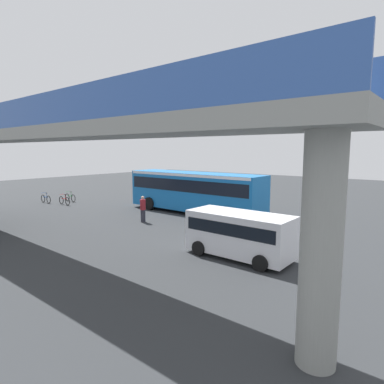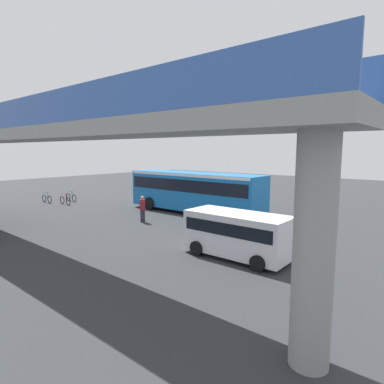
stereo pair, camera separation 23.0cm
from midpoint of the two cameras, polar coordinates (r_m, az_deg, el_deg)
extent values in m
plane|color=#2D3033|center=(25.68, -0.17, -3.51)|extent=(80.00, 80.00, 0.00)
cube|color=#196BB7|center=(24.95, 0.63, 0.16)|extent=(11.50, 2.55, 2.86)
cube|color=black|center=(24.89, 0.63, 1.34)|extent=(11.04, 2.59, 0.90)
cube|color=white|center=(24.82, 0.63, 3.17)|extent=(11.27, 2.58, 0.20)
cube|color=black|center=(28.87, -8.28, 1.77)|extent=(0.04, 2.24, 1.20)
cylinder|color=black|center=(26.69, -7.26, -2.01)|extent=(1.04, 0.30, 1.04)
cylinder|color=black|center=(28.47, -3.50, -1.38)|extent=(1.04, 0.30, 1.04)
cylinder|color=black|center=(21.97, 5.99, -4.04)|extent=(1.04, 0.30, 1.04)
cylinder|color=black|center=(24.09, 9.37, -3.08)|extent=(1.04, 0.30, 1.04)
cube|color=silver|center=(14.91, 8.46, -7.24)|extent=(4.80, 1.95, 1.86)
cube|color=black|center=(14.83, 8.49, -5.90)|extent=(4.42, 1.98, 0.56)
cylinder|color=black|center=(15.23, 1.28, -9.89)|extent=(0.68, 0.22, 0.68)
cylinder|color=black|center=(16.73, 5.49, -8.32)|extent=(0.68, 0.22, 0.68)
cylinder|color=black|center=(13.59, 12.04, -12.23)|extent=(0.68, 0.22, 0.68)
cylinder|color=black|center=(15.26, 15.52, -10.14)|extent=(0.68, 0.22, 0.68)
torus|color=black|center=(31.58, -21.78, -1.32)|extent=(0.72, 0.06, 0.72)
torus|color=black|center=(30.67, -20.84, -1.52)|extent=(0.72, 0.06, 0.72)
cube|color=red|center=(31.09, -21.33, -1.09)|extent=(0.89, 0.04, 0.04)
cylinder|color=red|center=(30.90, -21.18, -0.76)|extent=(0.03, 0.03, 0.40)
cube|color=black|center=(30.88, -21.20, -0.39)|extent=(0.20, 0.08, 0.04)
cylinder|color=red|center=(31.39, -21.72, -0.35)|extent=(0.02, 0.44, 0.02)
torus|color=black|center=(33.32, -20.85, -0.84)|extent=(0.72, 0.06, 0.72)
torus|color=black|center=(32.42, -19.93, -1.02)|extent=(0.72, 0.06, 0.72)
cube|color=green|center=(32.84, -20.41, -0.62)|extent=(0.89, 0.04, 0.04)
cylinder|color=green|center=(32.65, -20.26, -0.30)|extent=(0.03, 0.03, 0.40)
cube|color=black|center=(32.63, -20.27, 0.05)|extent=(0.20, 0.08, 0.04)
cylinder|color=green|center=(33.14, -20.78, 0.08)|extent=(0.02, 0.44, 0.02)
torus|color=black|center=(33.37, -24.50, -1.01)|extent=(0.72, 0.06, 0.72)
torus|color=black|center=(32.44, -23.69, -1.20)|extent=(0.72, 0.06, 0.72)
cube|color=blue|center=(32.88, -24.12, -0.79)|extent=(0.89, 0.04, 0.04)
cylinder|color=blue|center=(32.68, -23.99, -0.48)|extent=(0.03, 0.03, 0.40)
cube|color=black|center=(32.66, -24.01, -0.13)|extent=(0.20, 0.08, 0.04)
cylinder|color=blue|center=(33.19, -24.46, -0.10)|extent=(0.02, 0.44, 0.02)
cylinder|color=#2D2D38|center=(22.25, -8.43, -4.18)|extent=(0.32, 0.32, 0.85)
cylinder|color=maroon|center=(22.11, -8.47, -2.21)|extent=(0.38, 0.38, 0.70)
sphere|color=tan|center=(22.04, -8.49, -0.98)|extent=(0.22, 0.22, 0.22)
cylinder|color=slate|center=(26.11, 9.37, -0.31)|extent=(0.08, 0.08, 2.80)
cube|color=yellow|center=(25.99, 9.43, 2.09)|extent=(0.04, 0.60, 0.60)
cube|color=silver|center=(25.05, 9.86, -3.89)|extent=(2.00, 0.20, 0.01)
cube|color=silver|center=(27.22, 2.54, -2.88)|extent=(2.00, 0.20, 0.01)
cube|color=silver|center=(29.77, -3.60, -2.00)|extent=(2.00, 0.20, 0.01)
cylinder|color=gray|center=(7.69, 21.51, -9.90)|extent=(0.90, 0.90, 5.30)
cube|color=gray|center=(17.66, -27.12, 8.83)|extent=(29.94, 2.60, 0.50)
cube|color=#3359A5|center=(18.24, -23.60, 11.48)|extent=(29.94, 0.08, 1.10)
camera|label=1|loc=(0.11, -89.74, 0.03)|focal=30.16mm
camera|label=2|loc=(0.11, 90.26, -0.03)|focal=30.16mm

